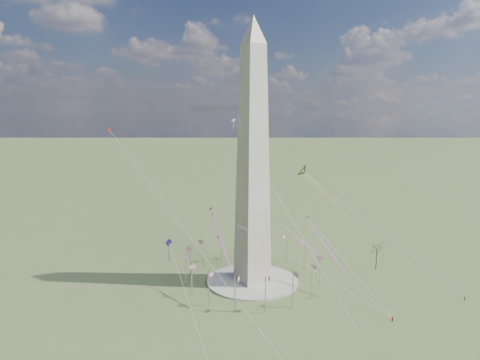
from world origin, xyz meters
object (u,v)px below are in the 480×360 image
tree_near (377,249)px  person_east (465,298)px  washington_monument (253,162)px  kite_delta_black (305,173)px

tree_near → person_east: size_ratio=6.80×
tree_near → washington_monument: bearing=163.9°
tree_near → kite_delta_black: 44.97m
washington_monument → tree_near: washington_monument is taller
person_east → kite_delta_black: kite_delta_black is taller
kite_delta_black → tree_near: bearing=99.9°
person_east → kite_delta_black: bearing=-113.3°
person_east → tree_near: bearing=-124.1°
washington_monument → person_east: 90.41m
washington_monument → person_east: size_ratio=53.60×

